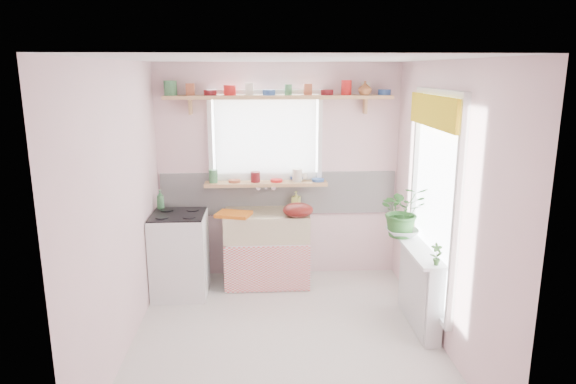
{
  "coord_description": "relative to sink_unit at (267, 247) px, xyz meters",
  "views": [
    {
      "loc": [
        -0.21,
        -4.28,
        2.42
      ],
      "look_at": [
        0.05,
        0.55,
        1.26
      ],
      "focal_mm": 32.0,
      "sensor_mm": 36.0,
      "label": 1
    }
  ],
  "objects": [
    {
      "name": "jade_plant",
      "position": [
        1.36,
        -0.69,
        0.61
      ],
      "size": [
        0.5,
        0.43,
        0.53
      ],
      "primitive_type": "imported",
      "rotation": [
        0.0,
        0.0,
        0.04
      ],
      "color": "#2C6327",
      "rests_on": "radiator_ledge"
    },
    {
      "name": "shelf_crockery",
      "position": [
        0.11,
        0.18,
        1.76
      ],
      "size": [
        2.47,
        0.11,
        0.12
      ],
      "color": "#3F7F4C",
      "rests_on": "pine_shelf"
    },
    {
      "name": "sill_bowl",
      "position": [
        0.36,
        0.25,
        0.75
      ],
      "size": [
        0.22,
        0.22,
        0.05
      ],
      "primitive_type": "imported",
      "rotation": [
        0.0,
        0.0,
        0.34
      ],
      "color": "#2E4A95",
      "rests_on": "windowsill"
    },
    {
      "name": "sink_unit",
      "position": [
        0.0,
        0.0,
        0.0
      ],
      "size": [
        0.95,
        0.65,
        1.11
      ],
      "color": "white",
      "rests_on": "ground"
    },
    {
      "name": "fruit",
      "position": [
        1.37,
        -0.69,
        0.44
      ],
      "size": [
        0.2,
        0.14,
        0.1
      ],
      "color": "orange",
      "rests_on": "fruit_bowl"
    },
    {
      "name": "radiator_ledge",
      "position": [
        1.45,
        -1.09,
        -0.03
      ],
      "size": [
        0.22,
        0.95,
        0.78
      ],
      "color": "white",
      "rests_on": "ground"
    },
    {
      "name": "soap_bottle_sink",
      "position": [
        0.35,
        0.21,
        0.51
      ],
      "size": [
        0.11,
        0.11,
        0.19
      ],
      "primitive_type": "imported",
      "rotation": [
        0.0,
        0.0,
        -0.42
      ],
      "color": "#D0D75F",
      "rests_on": "sink_unit"
    },
    {
      "name": "cooker_bottle",
      "position": [
        -1.17,
        -0.02,
        0.59
      ],
      "size": [
        0.09,
        0.1,
        0.21
      ],
      "primitive_type": "imported",
      "rotation": [
        0.0,
        0.0,
        -0.16
      ],
      "color": "#3D7A47",
      "rests_on": "cooker"
    },
    {
      "name": "sill_crockery",
      "position": [
        -0.05,
        0.19,
        0.78
      ],
      "size": [
        1.35,
        0.11,
        0.12
      ],
      "color": "#3F7F4C",
      "rests_on": "windowsill"
    },
    {
      "name": "windowsill",
      "position": [
        -0.0,
        0.19,
        0.71
      ],
      "size": [
        1.4,
        0.22,
        0.04
      ],
      "primitive_type": "cube",
      "color": "tan",
      "rests_on": "room"
    },
    {
      "name": "fruit_bowl",
      "position": [
        1.36,
        -0.69,
        0.38
      ],
      "size": [
        0.33,
        0.33,
        0.08
      ],
      "primitive_type": "imported",
      "rotation": [
        0.0,
        0.0,
        -0.02
      ],
      "color": "silver",
      "rests_on": "radiator_ledge"
    },
    {
      "name": "dish_tray",
      "position": [
        -0.36,
        -0.13,
        0.44
      ],
      "size": [
        0.43,
        0.36,
        0.04
      ],
      "primitive_type": "cube",
      "rotation": [
        0.0,
        0.0,
        -0.29
      ],
      "color": "#D36412",
      "rests_on": "sink_unit"
    },
    {
      "name": "cooker",
      "position": [
        -0.95,
        -0.24,
        0.03
      ],
      "size": [
        0.58,
        0.58,
        0.93
      ],
      "color": "white",
      "rests_on": "ground"
    },
    {
      "name": "colander",
      "position": [
        0.34,
        -0.19,
        0.49
      ],
      "size": [
        0.38,
        0.38,
        0.15
      ],
      "primitive_type": "ellipsoid",
      "rotation": [
        0.0,
        0.0,
        0.15
      ],
      "color": "#5C130F",
      "rests_on": "sink_unit"
    },
    {
      "name": "herb_pot",
      "position": [
        1.44,
        -1.49,
        0.44
      ],
      "size": [
        0.11,
        0.07,
        0.2
      ],
      "primitive_type": "imported",
      "rotation": [
        0.0,
        0.0,
        0.04
      ],
      "color": "#325D25",
      "rests_on": "radiator_ledge"
    },
    {
      "name": "shelf_vase",
      "position": [
        1.1,
        0.12,
        1.79
      ],
      "size": [
        0.18,
        0.18,
        0.15
      ],
      "primitive_type": "imported",
      "rotation": [
        0.0,
        0.0,
        -0.22
      ],
      "color": "#95572E",
      "rests_on": "pine_shelf"
    },
    {
      "name": "room",
      "position": [
        0.81,
        -0.43,
        0.94
      ],
      "size": [
        3.2,
        3.2,
        3.2
      ],
      "color": "silver",
      "rests_on": "ground"
    },
    {
      "name": "pine_shelf",
      "position": [
        0.15,
        0.18,
        1.69
      ],
      "size": [
        2.52,
        0.24,
        0.04
      ],
      "primitive_type": "cube",
      "color": "tan",
      "rests_on": "room"
    },
    {
      "name": "sill_cup",
      "position": [
        0.42,
        0.25,
        0.77
      ],
      "size": [
        0.13,
        0.13,
        0.09
      ],
      "primitive_type": "imported",
      "rotation": [
        0.0,
        0.0,
        0.13
      ],
      "color": "beige",
      "rests_on": "windowsill"
    }
  ]
}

